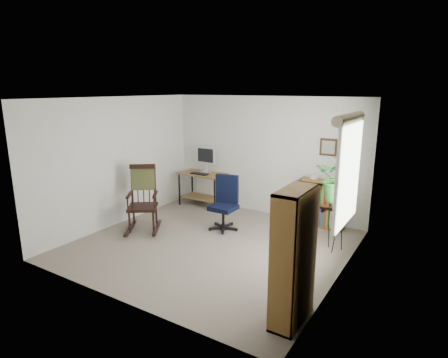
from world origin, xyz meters
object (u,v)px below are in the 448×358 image
Objects in this scene: desk at (203,189)px; tall_bookshelf at (294,257)px; rocking_chair at (142,198)px; office_chair at (223,203)px; low_bookshelf at (322,204)px.

tall_bookshelf reaches higher than desk.
desk is at bearing 52.31° from rocking_chair.
rocking_chair reaches higher than office_chair.
desk is at bearing -177.40° from low_bookshelf.
desk is 1.54m from office_chair.
tall_bookshelf is (2.12, -1.95, 0.26)m from office_chair.
low_bookshelf is (1.48, 1.13, -0.06)m from office_chair.
office_chair is 1.14× the size of low_bookshelf.
desk is 0.83× the size of rocking_chair.
rocking_chair is at bearing 161.00° from tall_bookshelf.
office_chair is at bearing -40.87° from desk.
tall_bookshelf reaches higher than low_bookshelf.
low_bookshelf is 3.16m from tall_bookshelf.
office_chair is 2.89m from tall_bookshelf.
desk is 4.44m from tall_bookshelf.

